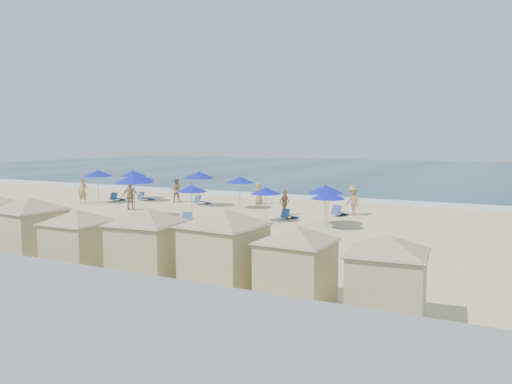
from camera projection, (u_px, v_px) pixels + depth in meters
ground at (187, 226)px, 27.23m from camera, size 160.00×160.00×0.00m
ocean at (394, 171)px, 76.03m from camera, size 160.00×80.00×0.06m
surf_line at (295, 197)px, 40.98m from camera, size 160.00×2.50×0.08m
trash_bin at (129, 238)px, 21.78m from camera, size 0.91×0.91×0.82m
cabana_1 at (30, 222)px, 18.97m from camera, size 4.46×4.46×2.81m
cabana_2 at (78, 234)px, 17.27m from camera, size 4.06×4.06×2.55m
cabana_3 at (147, 236)px, 16.31m from camera, size 4.35×4.35×2.74m
cabana_4 at (224, 240)px, 15.33m from camera, size 4.56×4.56×2.88m
cabana_5 at (296, 255)px, 14.10m from camera, size 4.05×4.05×2.54m
cabana_6 at (387, 268)px, 12.71m from camera, size 4.03×4.03×2.54m
umbrella_0 at (133, 173)px, 39.58m from camera, size 2.08×2.08×2.37m
umbrella_1 at (98, 173)px, 37.03m from camera, size 2.26×2.26×2.57m
umbrella_2 at (142, 178)px, 38.06m from camera, size 1.85×1.85×2.10m
umbrella_3 at (134, 178)px, 30.25m from camera, size 2.40×2.40×2.73m
umbrella_4 at (199, 175)px, 35.25m from camera, size 2.26×2.26×2.57m
umbrella_5 at (192, 188)px, 29.39m from camera, size 1.88×1.88×2.14m
umbrella_6 at (240, 180)px, 34.05m from camera, size 2.01×2.01×2.29m
umbrella_7 at (266, 191)px, 28.59m from camera, size 1.82×1.82×2.07m
umbrella_8 at (325, 189)px, 27.38m from camera, size 2.03×2.03×2.31m
umbrella_9 at (328, 195)px, 26.11m from camera, size 1.84×1.84×2.10m
beach_chair_0 at (117, 198)px, 38.50m from camera, size 0.60×1.27×0.69m
beach_chair_1 at (144, 197)px, 38.78m from camera, size 0.85×1.39×0.71m
beach_chair_2 at (201, 201)px, 36.46m from camera, size 0.96×1.38×0.70m
beach_chair_3 at (189, 219)px, 28.43m from camera, size 0.75×1.27×0.66m
beach_chair_4 at (289, 215)px, 29.74m from camera, size 0.81×1.28×0.65m
beach_chair_5 at (339, 212)px, 30.92m from camera, size 0.91×1.41×0.71m
beachgoer_0 at (83, 191)px, 36.90m from camera, size 0.79×0.69×1.81m
beachgoer_1 at (176, 190)px, 37.75m from camera, size 1.05×0.92×1.82m
beachgoer_2 at (284, 202)px, 31.14m from camera, size 0.58×1.01×1.62m
beachgoer_3 at (353, 201)px, 31.09m from camera, size 1.37×1.31×1.87m
beachgoer_4 at (259, 193)px, 36.48m from camera, size 0.93×0.91×1.62m
beachgoer_5 at (130, 196)px, 33.43m from camera, size 1.18×0.95×1.88m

